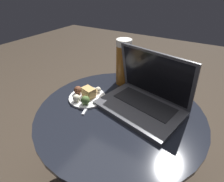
{
  "coord_description": "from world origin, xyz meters",
  "views": [
    {
      "loc": [
        0.28,
        -0.53,
        0.97
      ],
      "look_at": [
        -0.05,
        0.02,
        0.56
      ],
      "focal_mm": 28.0,
      "sensor_mm": 36.0,
      "label": 1
    }
  ],
  "objects": [
    {
      "name": "ground_plane",
      "position": [
        0.0,
        0.0,
        0.0
      ],
      "size": [
        6.0,
        6.0,
        0.0
      ],
      "primitive_type": "plane",
      "color": "#382D23"
    },
    {
      "name": "table",
      "position": [
        0.0,
        0.0,
        0.35
      ],
      "size": [
        0.72,
        0.72,
        0.49
      ],
      "color": "#9E9EA3",
      "rests_on": "ground_plane"
    },
    {
      "name": "laptop",
      "position": [
        0.08,
        0.08,
        0.54
      ],
      "size": [
        0.39,
        0.31,
        0.25
      ],
      "color": "#47474C",
      "rests_on": "table"
    },
    {
      "name": "beer_glass",
      "position": [
        -0.1,
        0.22,
        0.61
      ],
      "size": [
        0.08,
        0.08,
        0.24
      ],
      "color": "brown",
      "rests_on": "table"
    },
    {
      "name": "snack_plate",
      "position": [
        -0.18,
        -0.01,
        0.51
      ],
      "size": [
        0.18,
        0.18,
        0.05
      ],
      "color": "white",
      "rests_on": "table"
    },
    {
      "name": "fork",
      "position": [
        -0.15,
        -0.02,
        0.49
      ],
      "size": [
        0.06,
        0.16,
        0.01
      ],
      "color": "silver",
      "rests_on": "table"
    }
  ]
}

